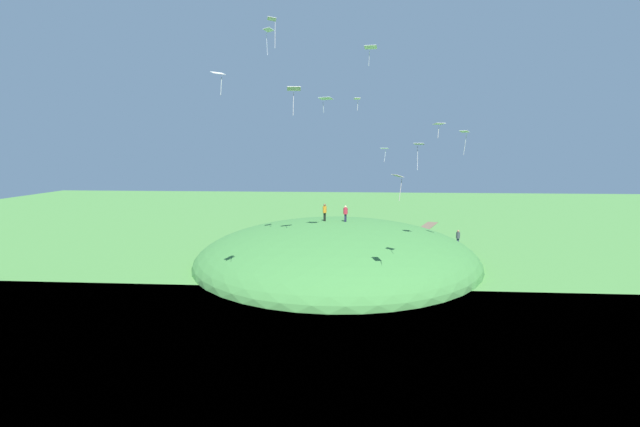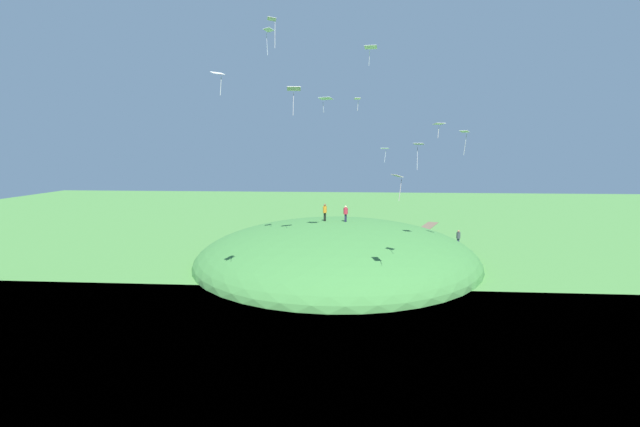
{
  "view_description": "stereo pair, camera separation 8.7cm",
  "coord_description": "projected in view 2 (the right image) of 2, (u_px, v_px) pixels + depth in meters",
  "views": [
    {
      "loc": [
        -37.69,
        1.27,
        10.8
      ],
      "look_at": [
        0.43,
        4.02,
        5.47
      ],
      "focal_mm": 25.46,
      "sensor_mm": 36.0,
      "label": 1
    },
    {
      "loc": [
        -37.68,
        1.18,
        10.8
      ],
      "look_at": [
        0.43,
        4.02,
        5.47
      ],
      "focal_mm": 25.46,
      "sensor_mm": 36.0,
      "label": 2
    }
  ],
  "objects": [
    {
      "name": "mooring_post",
      "position": [
        294.0,
        280.0,
        36.5
      ],
      "size": [
        0.14,
        0.14,
        0.87
      ],
      "primitive_type": "cylinder",
      "color": "brown",
      "rests_on": "ground_plane"
    },
    {
      "name": "ground_plane",
      "position": [
        367.0,
        278.0,
        38.62
      ],
      "size": [
        160.0,
        160.0,
        0.0
      ],
      "primitive_type": "plane",
      "color": "#4C873E"
    },
    {
      "name": "kite_9",
      "position": [
        218.0,
        75.0,
        26.69
      ],
      "size": [
        0.9,
        0.91,
        1.38
      ],
      "color": "white"
    },
    {
      "name": "kite_11",
      "position": [
        371.0,
        48.0,
        41.0
      ],
      "size": [
        0.91,
        1.21,
        1.71
      ],
      "color": "white"
    },
    {
      "name": "grass_hill",
      "position": [
        337.0,
        259.0,
        45.46
      ],
      "size": [
        31.24,
        27.71,
        7.32
      ],
      "primitive_type": "ellipsoid",
      "color": "#41813C",
      "rests_on": "ground_plane"
    },
    {
      "name": "kite_2",
      "position": [
        465.0,
        134.0,
        38.31
      ],
      "size": [
        0.86,
        0.89,
        2.05
      ],
      "color": "silver"
    },
    {
      "name": "kite_10",
      "position": [
        419.0,
        146.0,
        30.19
      ],
      "size": [
        0.68,
        0.79,
        1.81
      ],
      "color": "white"
    },
    {
      "name": "person_on_hilltop",
      "position": [
        458.0,
        236.0,
        51.47
      ],
      "size": [
        0.52,
        0.52,
        1.83
      ],
      "rotation": [
        0.0,
        0.0,
        4.93
      ],
      "color": "#2A3549",
      "rests_on": "ground_plane"
    },
    {
      "name": "kite_5",
      "position": [
        272.0,
        21.0,
        33.57
      ],
      "size": [
        1.05,
        0.84,
        2.22
      ],
      "color": "white"
    },
    {
      "name": "kite_8",
      "position": [
        439.0,
        124.0,
        35.65
      ],
      "size": [
        0.95,
        1.06,
        1.18
      ],
      "color": "white"
    },
    {
      "name": "person_near_shore",
      "position": [
        346.0,
        212.0,
        45.61
      ],
      "size": [
        0.58,
        0.58,
        1.64
      ],
      "rotation": [
        0.0,
        0.0,
        2.73
      ],
      "color": "#222644",
      "rests_on": "grass_hill"
    },
    {
      "name": "dirt_path",
      "position": [
        423.0,
        230.0,
        61.72
      ],
      "size": [
        14.87,
        6.78,
        0.04
      ],
      "primitive_type": "cube",
      "rotation": [
        0.0,
        0.0,
        -0.36
      ],
      "color": "brown",
      "rests_on": "ground_plane"
    },
    {
      "name": "kite_3",
      "position": [
        385.0,
        149.0,
        47.79
      ],
      "size": [
        0.74,
        0.92,
        1.52
      ],
      "color": "white"
    },
    {
      "name": "kite_7",
      "position": [
        294.0,
        90.0,
        35.28
      ],
      "size": [
        0.82,
        1.12,
        2.18
      ],
      "color": "white"
    },
    {
      "name": "person_with_child",
      "position": [
        325.0,
        210.0,
        46.18
      ],
      "size": [
        0.53,
        0.53,
        1.78
      ],
      "rotation": [
        0.0,
        0.0,
        4.19
      ],
      "color": "black",
      "rests_on": "grass_hill"
    },
    {
      "name": "kite_1",
      "position": [
        398.0,
        178.0,
        29.38
      ],
      "size": [
        0.93,
        0.8,
        1.74
      ],
      "color": "white"
    },
    {
      "name": "kite_4",
      "position": [
        357.0,
        100.0,
        45.89
      ],
      "size": [
        0.58,
        0.72,
        1.26
      ],
      "color": "#EEE4CF"
    },
    {
      "name": "kite_0",
      "position": [
        268.0,
        32.0,
        39.38
      ],
      "size": [
        1.03,
        1.07,
        2.21
      ],
      "color": "white"
    },
    {
      "name": "kite_6",
      "position": [
        326.0,
        99.0,
        36.71
      ],
      "size": [
        1.12,
        1.29,
        1.21
      ],
      "color": "white"
    }
  ]
}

